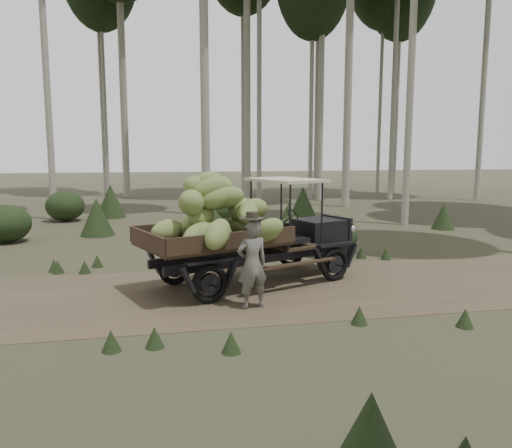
{
  "coord_description": "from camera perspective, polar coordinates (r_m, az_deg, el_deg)",
  "views": [
    {
      "loc": [
        0.21,
        -9.24,
        2.68
      ],
      "look_at": [
        2.21,
        0.6,
        1.23
      ],
      "focal_mm": 35.0,
      "sensor_mm": 36.0,
      "label": 1
    }
  ],
  "objects": [
    {
      "name": "farmer",
      "position": [
        8.58,
        -0.45,
        -4.48
      ],
      "size": [
        0.64,
        0.51,
        1.68
      ],
      "rotation": [
        0.0,
        0.0,
        3.4
      ],
      "color": "#5D5B55",
      "rests_on": "ground"
    },
    {
      "name": "banana_truck",
      "position": [
        9.79,
        -2.51,
        0.4
      ],
      "size": [
        4.84,
        3.23,
        2.34
      ],
      "rotation": [
        0.0,
        0.0,
        0.37
      ],
      "color": "black",
      "rests_on": "ground"
    },
    {
      "name": "dirt_track",
      "position": [
        9.62,
        -12.39,
        -8.14
      ],
      "size": [
        70.0,
        4.0,
        0.01
      ],
      "primitive_type": "cube",
      "color": "brown",
      "rests_on": "ground"
    },
    {
      "name": "undergrowth",
      "position": [
        11.85,
        -17.65,
        -2.49
      ],
      "size": [
        22.86,
        24.68,
        1.37
      ],
      "color": "#233319",
      "rests_on": "ground"
    },
    {
      "name": "ground",
      "position": [
        9.62,
        -12.38,
        -8.16
      ],
      "size": [
        120.0,
        120.0,
        0.0
      ],
      "primitive_type": "plane",
      "color": "#473D2B",
      "rests_on": "ground"
    }
  ]
}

